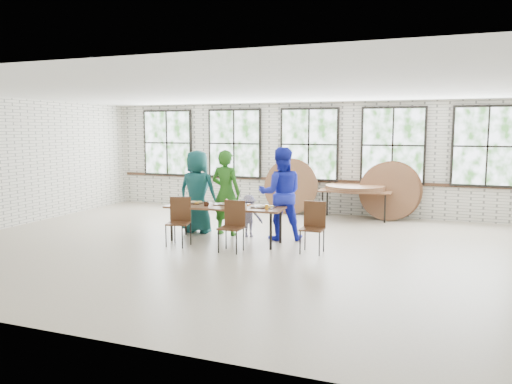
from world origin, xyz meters
TOP-DOWN VIEW (x-y plane):
  - room at (0.00, 4.44)m, footprint 12.00×12.00m
  - dining_table at (-0.65, 0.36)m, footprint 2.45×0.96m
  - chair_near_left at (-1.39, -0.21)m, footprint 0.51×0.50m
  - chair_near_right at (-0.21, -0.27)m, footprint 0.42×0.41m
  - chair_spare at (1.23, 0.18)m, footprint 0.42×0.41m
  - adult_teal at (-1.61, 1.01)m, footprint 0.91×0.60m
  - adult_green at (-0.93, 1.01)m, footprint 0.70×0.49m
  - toddler at (-0.39, 1.01)m, footprint 0.63×0.43m
  - adult_blue at (0.32, 1.01)m, footprint 1.13×1.02m
  - storage_table at (1.36, 3.92)m, footprint 1.80×0.76m
  - tabletop_clutter at (-0.50, 0.34)m, footprint 2.04×0.63m
  - round_tops_stacked at (1.36, 3.92)m, footprint 1.50×1.50m
  - round_tops_leaning at (0.89, 4.15)m, footprint 4.17×0.44m

SIDE VIEW (x-z plane):
  - toddler at x=-0.39m, z-range 0.00..0.90m
  - chair_near_left at x=-1.39m, z-range 0.08..1.03m
  - chair_near_right at x=-0.21m, z-range 0.08..1.03m
  - chair_spare at x=1.23m, z-range 0.08..1.03m
  - storage_table at x=1.36m, z-range 0.32..1.06m
  - dining_table at x=-0.65m, z-range 0.32..1.06m
  - round_tops_leaning at x=0.89m, z-range -0.01..1.48m
  - tabletop_clutter at x=-0.50m, z-range 0.71..0.82m
  - round_tops_stacked at x=1.36m, z-range 0.74..0.87m
  - adult_teal at x=-1.61m, z-range 0.00..1.83m
  - adult_green at x=-0.93m, z-range 0.00..1.85m
  - adult_blue at x=0.32m, z-range 0.00..1.92m
  - room at x=0.00m, z-range -4.17..7.83m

